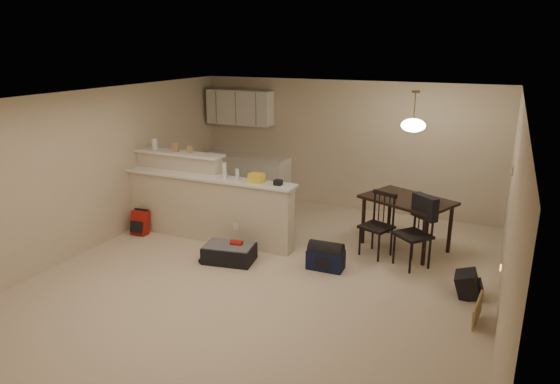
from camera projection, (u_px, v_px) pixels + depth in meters
The scene contains 21 objects.
room at pixel (265, 192), 6.67m from camera, with size 7.00×7.02×2.50m.
breakfast_bar at pixel (198, 201), 8.41m from camera, with size 3.08×0.58×1.39m.
upper_cabinets at pixel (240, 107), 10.25m from camera, with size 1.40×0.34×0.70m, color white.
kitchen_counter at pixel (247, 178), 10.47m from camera, with size 1.80×0.60×0.90m, color white.
thermostat at pixel (512, 171), 6.77m from camera, with size 0.02×0.12×0.12m, color beige.
jar at pixel (155, 144), 8.64m from camera, with size 0.10×0.10×0.20m, color silver.
cereal_box at pixel (176, 147), 8.47m from camera, with size 0.10×0.07×0.16m, color tan.
small_box at pixel (190, 150), 8.36m from camera, with size 0.08×0.06×0.12m, color tan.
bottle_a at pixel (224, 171), 7.93m from camera, with size 0.07×0.07×0.26m, color silver.
bottle_b at pixel (237, 175), 7.84m from camera, with size 0.06×0.06×0.18m, color silver.
bag_lump at pixel (256, 178), 7.72m from camera, with size 0.22×0.18×0.14m, color tan.
pouch at pixel (278, 183), 7.58m from camera, with size 0.12×0.10×0.08m, color tan.
dining_table at pixel (407, 205), 7.84m from camera, with size 1.57×1.34×0.83m.
pendant_lamp at pixel (413, 125), 7.48m from camera, with size 0.36×0.36×0.62m.
dining_chair_near at pixel (376, 225), 7.62m from camera, with size 0.43×0.41×0.99m, color black, non-canonical shape.
dining_chair_far at pixel (413, 233), 7.23m from camera, with size 0.46×0.43×1.04m, color black, non-canonical shape.
suitcase at pixel (229, 253), 7.51m from camera, with size 0.74×0.48×0.25m, color black.
red_backpack at pixel (140, 223), 8.57m from camera, with size 0.28×0.17×0.41m, color #AC1B13.
navy_duffel at pixel (326, 260), 7.25m from camera, with size 0.52×0.29×0.29m, color #101734.
black_daypack at pixel (468, 284), 6.47m from camera, with size 0.36×0.25×0.32m, color black.
cardboard_sheet at pixel (477, 312), 5.80m from camera, with size 0.43×0.02×0.33m, color tan.
Camera 1 is at (2.83, -5.74, 3.16)m, focal length 32.00 mm.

